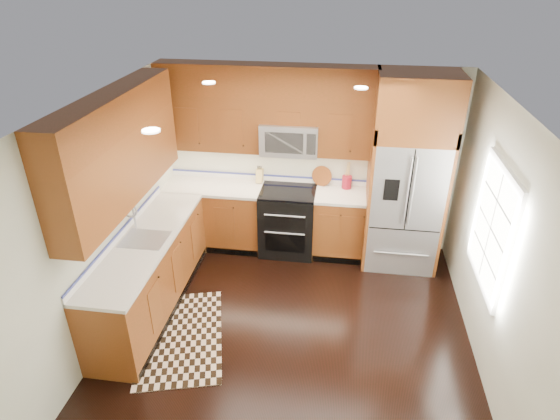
# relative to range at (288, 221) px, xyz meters

# --- Properties ---
(ground) EXTENTS (4.00, 4.00, 0.00)m
(ground) POSITION_rel_range_xyz_m (0.25, -1.67, -0.47)
(ground) COLOR black
(ground) RESTS_ON ground
(wall_back) EXTENTS (4.00, 0.02, 2.60)m
(wall_back) POSITION_rel_range_xyz_m (0.25, 0.33, 0.83)
(wall_back) COLOR silver
(wall_back) RESTS_ON ground
(wall_left) EXTENTS (0.02, 4.00, 2.60)m
(wall_left) POSITION_rel_range_xyz_m (-1.75, -1.67, 0.83)
(wall_left) COLOR silver
(wall_left) RESTS_ON ground
(wall_right) EXTENTS (0.02, 4.00, 2.60)m
(wall_right) POSITION_rel_range_xyz_m (2.25, -1.67, 0.83)
(wall_right) COLOR silver
(wall_right) RESTS_ON ground
(window) EXTENTS (0.04, 1.10, 1.30)m
(window) POSITION_rel_range_xyz_m (2.23, -1.47, 0.93)
(window) COLOR white
(window) RESTS_ON ground
(base_cabinets) EXTENTS (2.85, 3.00, 0.90)m
(base_cabinets) POSITION_rel_range_xyz_m (-0.98, -0.77, -0.02)
(base_cabinets) COLOR brown
(base_cabinets) RESTS_ON ground
(countertop) EXTENTS (2.86, 3.01, 0.04)m
(countertop) POSITION_rel_range_xyz_m (-0.84, -0.65, 0.45)
(countertop) COLOR silver
(countertop) RESTS_ON base_cabinets
(upper_cabinets) EXTENTS (2.85, 3.00, 1.15)m
(upper_cabinets) POSITION_rel_range_xyz_m (-0.90, -0.58, 1.56)
(upper_cabinets) COLOR brown
(upper_cabinets) RESTS_ON ground
(range) EXTENTS (0.76, 0.67, 0.95)m
(range) POSITION_rel_range_xyz_m (0.00, 0.00, 0.00)
(range) COLOR black
(range) RESTS_ON ground
(microwave) EXTENTS (0.76, 0.40, 0.42)m
(microwave) POSITION_rel_range_xyz_m (-0.00, 0.13, 1.19)
(microwave) COLOR #B2B2B7
(microwave) RESTS_ON ground
(refrigerator) EXTENTS (0.98, 0.75, 2.60)m
(refrigerator) POSITION_rel_range_xyz_m (1.55, -0.04, 0.83)
(refrigerator) COLOR #B2B2B7
(refrigerator) RESTS_ON ground
(sink_faucet) EXTENTS (0.54, 0.44, 0.37)m
(sink_faucet) POSITION_rel_range_xyz_m (-1.48, -1.44, 0.52)
(sink_faucet) COLOR #B2B2B7
(sink_faucet) RESTS_ON countertop
(rug) EXTENTS (1.25, 1.66, 0.01)m
(rug) POSITION_rel_range_xyz_m (-0.95, -1.96, -0.46)
(rug) COLOR black
(rug) RESTS_ON ground
(knife_block) EXTENTS (0.09, 0.12, 0.25)m
(knife_block) POSITION_rel_range_xyz_m (-0.44, 0.25, 0.57)
(knife_block) COLOR tan
(knife_block) RESTS_ON countertop
(utensil_crock) EXTENTS (0.14, 0.14, 0.38)m
(utensil_crock) POSITION_rel_range_xyz_m (0.79, 0.23, 0.60)
(utensil_crock) COLOR maroon
(utensil_crock) RESTS_ON countertop
(cutting_board) EXTENTS (0.35, 0.35, 0.02)m
(cutting_board) POSITION_rel_range_xyz_m (0.44, 0.27, 0.48)
(cutting_board) COLOR brown
(cutting_board) RESTS_ON countertop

